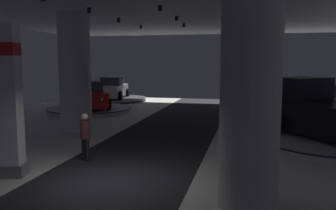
{
  "coord_description": "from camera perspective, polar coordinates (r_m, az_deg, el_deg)",
  "views": [
    {
      "loc": [
        3.71,
        -8.84,
        3.32
      ],
      "look_at": [
        0.23,
        6.17,
        1.4
      ],
      "focal_mm": 38.44,
      "sensor_mm": 36.0,
      "label": 1
    }
  ],
  "objects": [
    {
      "name": "display_car_far_left",
      "position": [
        23.58,
        -12.43,
        1.44
      ],
      "size": [
        3.77,
        4.51,
        1.71
      ],
      "color": "red",
      "rests_on": "display_platform_far_left"
    },
    {
      "name": "display_platform_deep_right",
      "position": [
        27.52,
        17.99,
        0.25
      ],
      "size": [
        5.62,
        5.62,
        0.37
      ],
      "color": "#B7B7BC",
      "rests_on": "ground"
    },
    {
      "name": "display_platform_mid_right",
      "position": [
        15.34,
        24.5,
        -5.39
      ],
      "size": [
        5.68,
        5.68,
        0.3
      ],
      "color": "#B7B7BC",
      "rests_on": "ground"
    },
    {
      "name": "display_car_far_right",
      "position": [
        21.38,
        22.58,
        0.56
      ],
      "size": [
        4.55,
        3.21,
        1.71
      ],
      "color": "#B77519",
      "rests_on": "display_platform_far_right"
    },
    {
      "name": "column_right",
      "position": [
        8.13,
        12.95,
        2.91
      ],
      "size": [
        1.35,
        1.35,
        5.5
      ],
      "color": "#ADADB2",
      "rests_on": "ground"
    },
    {
      "name": "display_platform_far_right",
      "position": [
        21.48,
        22.4,
        -1.85
      ],
      "size": [
        5.5,
        5.5,
        0.32
      ],
      "color": "#B7B7BC",
      "rests_on": "ground"
    },
    {
      "name": "display_platform_far_left",
      "position": [
        23.65,
        -12.36,
        -0.73
      ],
      "size": [
        5.33,
        5.33,
        0.3
      ],
      "color": "#B7B7BC",
      "rests_on": "ground"
    },
    {
      "name": "display_car_deep_left",
      "position": [
        30.01,
        -8.83,
        2.6
      ],
      "size": [
        2.66,
        4.4,
        1.71
      ],
      "color": "silver",
      "rests_on": "display_platform_deep_left"
    },
    {
      "name": "brand_sign_pylon",
      "position": [
        11.2,
        -25.12,
        0.92
      ],
      "size": [
        1.38,
        0.93,
        4.35
      ],
      "color": "slate",
      "rests_on": "ground"
    },
    {
      "name": "pickup_truck_mid_right",
      "position": [
        15.37,
        23.82,
        -1.28
      ],
      "size": [
        4.83,
        5.51,
        2.3
      ],
      "color": "black",
      "rests_on": "display_platform_mid_right"
    },
    {
      "name": "visitor_walking_near",
      "position": [
        12.2,
        -13.02,
        -4.49
      ],
      "size": [
        0.32,
        0.32,
        1.59
      ],
      "color": "black",
      "rests_on": "ground"
    },
    {
      "name": "display_car_deep_right",
      "position": [
        27.45,
        18.12,
        2.18
      ],
      "size": [
        4.56,
        3.54,
        1.71
      ],
      "color": "#2D5638",
      "rests_on": "display_platform_deep_right"
    },
    {
      "name": "ground",
      "position": [
        10.15,
        -9.38,
        -12.22
      ],
      "size": [
        24.0,
        44.0,
        0.06
      ],
      "color": "silver"
    },
    {
      "name": "column_left",
      "position": [
        17.55,
        -14.55,
        5.02
      ],
      "size": [
        1.48,
        1.48,
        5.5
      ],
      "color": "silver",
      "rests_on": "ground"
    },
    {
      "name": "display_platform_deep_left",
      "position": [
        30.06,
        -8.81,
        0.94
      ],
      "size": [
        5.65,
        5.65,
        0.24
      ],
      "color": "#333338",
      "rests_on": "ground"
    }
  ]
}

